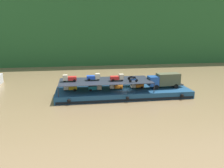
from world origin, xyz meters
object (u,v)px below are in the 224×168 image
Objects in this scene: mini_truck_lower_stern at (70,87)px; motorcycle_upper_port at (133,80)px; mini_truck_upper_fore at (117,78)px; covered_lorry at (165,80)px; cargo_barge at (123,93)px; mini_truck_lower_mid at (116,86)px; motorcycle_upper_centre at (132,78)px; mini_truck_lower_aft at (95,87)px; mini_truck_upper_mid at (94,77)px; mini_truck_upper_stern at (69,78)px; mini_truck_lower_fore at (137,85)px.

motorcycle_upper_port is at bearing -12.07° from mini_truck_lower_stern.
covered_lorry is at bearing 2.80° from mini_truck_upper_fore.
mini_truck_lower_stern is 13.01m from motorcycle_upper_port.
cargo_barge is 2.13m from mini_truck_lower_mid.
mini_truck_lower_mid is at bearing 142.93° from motorcycle_upper_port.
motorcycle_upper_centre is (12.85, -0.48, 1.74)m from mini_truck_lower_stern.
mini_truck_upper_mid reaches higher than mini_truck_lower_aft.
mini_truck_lower_mid is 1.00× the size of mini_truck_upper_stern.
motorcycle_upper_centre is at bearing -2.62° from mini_truck_lower_mid.
mini_truck_upper_fore reaches higher than mini_truck_lower_aft.
motorcycle_upper_centre reaches higher than cargo_barge.
mini_truck_lower_aft is (-14.93, -0.12, -1.00)m from covered_lorry.
mini_truck_lower_stern is 9.48m from mini_truck_lower_mid.
mini_truck_lower_mid is (-10.56, 0.28, -1.00)m from covered_lorry.
mini_truck_lower_aft is 7.94m from motorcycle_upper_centre.
mini_truck_lower_fore is (8.92, 0.51, 0.00)m from mini_truck_lower_aft.
mini_truck_lower_stern is 5.26m from mini_truck_upper_mid.
mini_truck_upper_fore reaches higher than mini_truck_lower_fore.
motorcycle_upper_port reaches higher than mini_truck_lower_stern.
mini_truck_upper_mid is (-0.24, 0.84, 2.00)m from mini_truck_lower_aft.
mini_truck_lower_stern is at bearing -178.68° from mini_truck_upper_mid.
mini_truck_lower_stern is 0.98× the size of mini_truck_lower_fore.
mini_truck_upper_stern is (-11.06, 0.24, 3.44)m from cargo_barge.
mini_truck_lower_aft is (-5.93, -0.23, 1.44)m from cargo_barge.
covered_lorry is at bearing -1.01° from mini_truck_upper_stern.
mini_truck_lower_stern is 9.88m from mini_truck_upper_fore.
mini_truck_upper_fore is at bearing -14.53° from mini_truck_upper_mid.
mini_truck_lower_fore is (14.03, -0.22, 0.00)m from mini_truck_lower_stern.
mini_truck_lower_mid is 4.56m from mini_truck_lower_fore.
mini_truck_lower_aft is 1.46× the size of motorcycle_upper_port.
mini_truck_lower_stern is at bearing 173.36° from mini_truck_upper_fore.
mini_truck_lower_fore is 1.01× the size of mini_truck_upper_fore.
mini_truck_lower_stern is at bearing 178.26° from covered_lorry.
mini_truck_upper_mid is at bearing 1.32° from mini_truck_lower_stern.
mini_truck_upper_stern is 4.91m from mini_truck_upper_mid.
motorcycle_upper_port is (-1.42, -2.47, 1.74)m from mini_truck_lower_fore.
motorcycle_upper_centre is (3.24, 0.64, -0.26)m from mini_truck_upper_fore.
covered_lorry is 10.48m from mini_truck_upper_fore.
mini_truck_lower_stern and mini_truck_lower_aft have the same top height.
motorcycle_upper_centre is at bearing -1.00° from mini_truck_upper_stern.
mini_truck_upper_fore is (-1.42, -0.62, 3.44)m from cargo_barge.
motorcycle_upper_port is (-7.42, -2.09, 0.74)m from covered_lorry.
mini_truck_lower_aft is at bearing -8.12° from mini_truck_lower_stern.
covered_lorry is 4.17× the size of motorcycle_upper_centre.
motorcycle_upper_centre is at bearing 11.12° from mini_truck_upper_fore.
mini_truck_upper_fore is (0.14, -0.79, 2.00)m from mini_truck_lower_mid.
mini_truck_upper_mid is 8.24m from motorcycle_upper_port.
mini_truck_lower_fore is 1.01× the size of mini_truck_upper_mid.
mini_truck_lower_aft is 4.38m from mini_truck_lower_mid.
mini_truck_lower_mid is at bearing 173.65° from cargo_barge.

